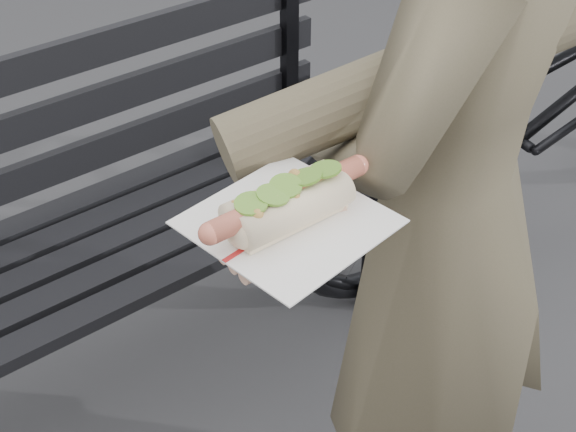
% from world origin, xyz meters
% --- Properties ---
extents(park_bench, '(1.50, 0.44, 0.88)m').
position_xyz_m(park_bench, '(0.06, 0.94, 0.52)').
color(park_bench, black).
rests_on(park_bench, ground).
extents(bicycle, '(1.95, 0.90, 0.99)m').
position_xyz_m(bicycle, '(1.44, 0.67, 0.49)').
color(bicycle, black).
rests_on(bicycle, ground).
extents(person, '(0.72, 0.59, 1.70)m').
position_xyz_m(person, '(0.36, 0.16, 0.85)').
color(person, brown).
rests_on(person, ground).
extents(held_hotdog, '(0.63, 0.31, 0.20)m').
position_xyz_m(held_hotdog, '(0.16, 0.13, 1.13)').
color(held_hotdog, brown).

